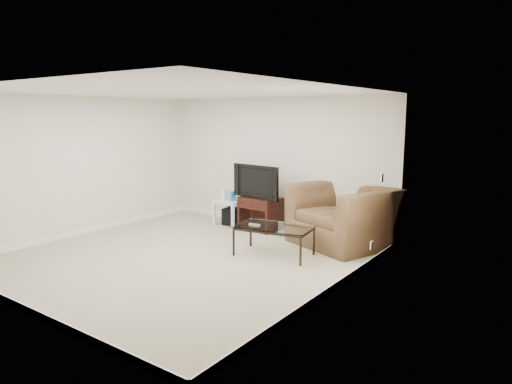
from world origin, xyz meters
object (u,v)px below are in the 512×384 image
Objects in this scene: television at (259,181)px; subwoofer at (233,216)px; tv_stand at (260,213)px; recliner at (343,205)px; coffee_table at (274,241)px; side_table at (231,213)px.

subwoofer is (-0.66, 0.00, -0.76)m from television.
recliner reaches higher than tv_stand.
tv_stand reaches higher than coffee_table.
tv_stand is at bearing 92.65° from television.
coffee_table is at bearing -96.48° from recliner.
coffee_table is (1.11, -1.23, -0.08)m from tv_stand.
television is 0.66× the size of recliner.
tv_stand is 0.49× the size of recliner.
subwoofer is 0.21× the size of recliner.
tv_stand is 1.45× the size of side_table.
recliner is at bearing 3.32° from tv_stand.
television reaches higher than coffee_table.
recliner is at bearing -0.51° from subwoofer.
tv_stand is at bearing 3.97° from side_table.
coffee_table is at bearing -42.82° from tv_stand.
tv_stand reaches higher than subwoofer.
side_table is 0.08m from subwoofer.
side_table is at bearing -159.27° from recliner.
television is 0.86× the size of coffee_table.
television is 1.74m from recliner.
subwoofer is at bearing 34.78° from side_table.
tv_stand is 1.66m from coffee_table.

